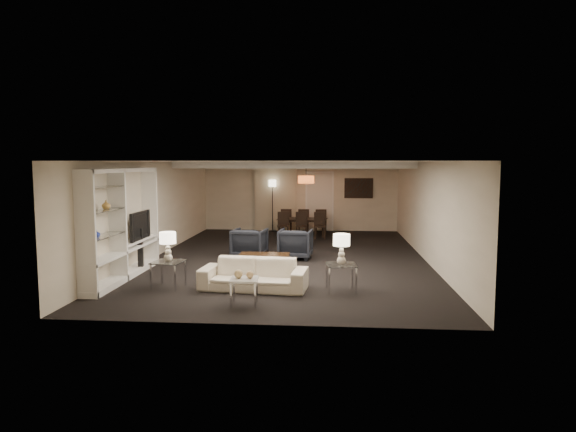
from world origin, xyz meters
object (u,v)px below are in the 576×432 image
(floor_speaker, at_px, (140,250))
(chair_fm, at_px, (303,221))
(chair_nl, at_px, (283,225))
(vase_blue, at_px, (96,234))
(vase_amber, at_px, (106,205))
(armchair_left, at_px, (250,243))
(chair_nr, at_px, (320,226))
(chair_fr, at_px, (321,221))
(television, at_px, (135,225))
(dining_table, at_px, (302,227))
(coffee_table, at_px, (264,263))
(side_table_left, at_px, (169,275))
(sofa, at_px, (254,274))
(armchair_right, at_px, (296,244))
(side_table_right, at_px, (341,278))
(table_lamp_right, at_px, (341,249))
(floor_lamp, at_px, (272,206))
(chair_nm, at_px, (301,225))
(chair_fl, at_px, (287,221))
(pendant_light, at_px, (306,180))
(marble_table, at_px, (244,292))

(floor_speaker, relative_size, chair_fm, 1.17)
(chair_nl, bearing_deg, vase_blue, -114.53)
(vase_amber, bearing_deg, armchair_left, 55.31)
(chair_nr, height_order, chair_fr, same)
(television, relative_size, dining_table, 0.67)
(coffee_table, bearing_deg, side_table_left, -136.74)
(side_table_left, relative_size, dining_table, 0.35)
(sofa, distance_m, armchair_left, 3.36)
(vase_amber, bearing_deg, armchair_right, 43.55)
(side_table_right, height_order, table_lamp_right, table_lamp_right)
(television, relative_size, chair_fm, 1.28)
(vase_blue, distance_m, chair_nl, 7.94)
(armchair_right, bearing_deg, television, 33.93)
(floor_lamp, bearing_deg, chair_nm, -55.76)
(armchair_left, xyz_separation_m, vase_blue, (-2.31, -3.81, 0.76))
(table_lamp_right, bearing_deg, chair_fm, 98.00)
(dining_table, relative_size, chair_nm, 1.92)
(coffee_table, distance_m, floor_speaker, 2.82)
(vase_blue, bearing_deg, television, 89.09)
(floor_lamp, bearing_deg, side_table_right, -75.00)
(sofa, xyz_separation_m, side_table_left, (-1.70, 0.00, -0.04))
(chair_fm, xyz_separation_m, floor_lamp, (-1.14, 0.38, 0.50))
(chair_nm, bearing_deg, vase_amber, -120.61)
(side_table_right, relative_size, chair_fl, 0.67)
(armchair_left, height_order, side_table_left, armchair_left)
(chair_nr, distance_m, chair_fl, 1.77)
(armchair_left, bearing_deg, table_lamp_right, 132.12)
(pendant_light, height_order, floor_speaker, pendant_light)
(pendant_light, bearing_deg, floor_speaker, -122.84)
(armchair_right, bearing_deg, chair_nl, -74.80)
(coffee_table, xyz_separation_m, chair_fm, (0.55, 6.56, 0.22))
(table_lamp_right, height_order, chair_fm, table_lamp_right)
(vase_blue, bearing_deg, chair_fl, 71.73)
(floor_speaker, distance_m, chair_fm, 7.53)
(chair_nr, bearing_deg, television, -128.88)
(marble_table, bearing_deg, television, 139.39)
(table_lamp_right, bearing_deg, sofa, 180.00)
(armchair_left, height_order, side_table_right, armchair_left)
(pendant_light, xyz_separation_m, side_table_right, (1.00, -6.84, -1.66))
(chair_fm, bearing_deg, pendant_light, 91.65)
(side_table_left, xyz_separation_m, floor_speaker, (-1.10, 1.41, 0.23))
(side_table_right, height_order, floor_lamp, floor_lamp)
(pendant_light, bearing_deg, armchair_left, -110.19)
(side_table_right, height_order, chair_fm, chair_fm)
(armchair_right, relative_size, chair_fl, 0.99)
(coffee_table, relative_size, side_table_right, 2.00)
(marble_table, height_order, floor_speaker, floor_speaker)
(vase_blue, xyz_separation_m, chair_nm, (3.46, 7.37, -0.71))
(floor_speaker, bearing_deg, chair_fl, 62.38)
(armchair_left, height_order, chair_fl, chair_fl)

